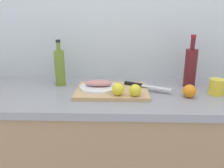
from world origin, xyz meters
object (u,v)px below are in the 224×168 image
at_px(white_plate, 99,87).
at_px(coffee_mug_1, 217,87).
at_px(fish_fillet, 98,83).
at_px(wine_bottle, 191,67).
at_px(olive_oil_bottle, 60,67).
at_px(chef_knife, 141,85).
at_px(lemon_0, 118,89).
at_px(cutting_board, 112,91).

distance_m(white_plate, coffee_mug_1, 0.68).
bearing_deg(fish_fillet, coffee_mug_1, -2.03).
bearing_deg(wine_bottle, fish_fillet, -168.01).
bearing_deg(fish_fillet, wine_bottle, 11.99).
xyz_separation_m(white_plate, wine_bottle, (0.56, 0.12, 0.10)).
bearing_deg(wine_bottle, olive_oil_bottle, 179.54).
bearing_deg(olive_oil_bottle, chef_knife, -9.29).
distance_m(fish_fillet, lemon_0, 0.16).
height_order(cutting_board, chef_knife, chef_knife).
height_order(chef_knife, coffee_mug_1, coffee_mug_1).
relative_size(cutting_board, chef_knife, 1.53).
xyz_separation_m(cutting_board, white_plate, (-0.08, 0.01, 0.02)).
height_order(lemon_0, olive_oil_bottle, olive_oil_bottle).
bearing_deg(cutting_board, fish_fillet, 175.17).
distance_m(cutting_board, chef_knife, 0.18).
height_order(cutting_board, fish_fillet, fish_fillet).
height_order(lemon_0, coffee_mug_1, coffee_mug_1).
height_order(white_plate, fish_fillet, fish_fillet).
bearing_deg(lemon_0, coffee_mug_1, 8.93).
distance_m(chef_knife, lemon_0, 0.21).
distance_m(lemon_0, olive_oil_bottle, 0.44).
relative_size(cutting_board, lemon_0, 6.22).
bearing_deg(white_plate, chef_knife, 9.40).
height_order(chef_knife, wine_bottle, wine_bottle).
height_order(fish_fillet, olive_oil_bottle, olive_oil_bottle).
height_order(fish_fillet, chef_knife, fish_fillet).
bearing_deg(olive_oil_bottle, wine_bottle, -0.46).
distance_m(fish_fillet, chef_knife, 0.26).
relative_size(white_plate, fish_fillet, 1.33).
relative_size(fish_fillet, chef_knife, 0.61).
relative_size(chef_knife, wine_bottle, 0.85).
bearing_deg(coffee_mug_1, fish_fillet, 177.97).
xyz_separation_m(fish_fillet, olive_oil_bottle, (-0.26, 0.13, 0.07)).
xyz_separation_m(chef_knife, coffee_mug_1, (0.42, -0.07, 0.02)).
bearing_deg(wine_bottle, chef_knife, -165.89).
distance_m(fish_fillet, wine_bottle, 0.58).
height_order(white_plate, wine_bottle, wine_bottle).
xyz_separation_m(white_plate, olive_oil_bottle, (-0.26, 0.13, 0.09)).
bearing_deg(fish_fillet, cutting_board, -4.83).
height_order(chef_knife, olive_oil_bottle, olive_oil_bottle).
distance_m(white_plate, olive_oil_bottle, 0.30).
bearing_deg(cutting_board, wine_bottle, 14.64).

